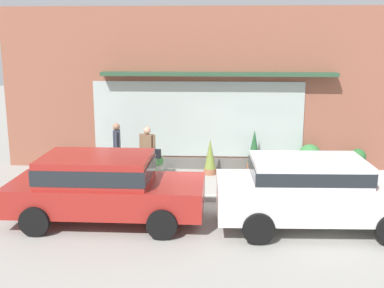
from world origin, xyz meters
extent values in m
plane|color=#9E9B93|center=(0.00, 0.00, 0.00)|extent=(60.00, 60.00, 0.00)
cube|color=#B2B2AD|center=(0.00, -0.20, 0.06)|extent=(14.00, 0.24, 0.12)
cube|color=#935642|center=(0.00, 3.20, 2.60)|extent=(14.00, 0.36, 5.20)
cube|color=#ADBCB7|center=(-0.64, 3.00, 1.64)|extent=(6.79, 0.03, 2.45)
cube|color=#2D5138|center=(0.00, 2.85, 3.12)|extent=(7.39, 0.56, 0.12)
cube|color=#605E59|center=(0.00, 2.98, 0.18)|extent=(7.19, 0.20, 0.36)
cylinder|color=#4C8C47|center=(-1.85, 0.81, 0.03)|extent=(0.34, 0.34, 0.06)
cylinder|color=#4C8C47|center=(-1.85, 0.81, 0.39)|extent=(0.23, 0.23, 0.67)
sphere|color=#4C8C47|center=(-1.85, 0.81, 0.80)|extent=(0.25, 0.25, 0.25)
cylinder|color=#4C8C47|center=(-2.00, 0.81, 0.43)|extent=(0.10, 0.09, 0.09)
cylinder|color=#4C8C47|center=(-1.70, 0.81, 0.43)|extent=(0.10, 0.09, 0.09)
cylinder|color=#4C8C47|center=(-1.85, 0.65, 0.43)|extent=(0.09, 0.10, 0.09)
cylinder|color=#333847|center=(-2.00, 1.47, 0.41)|extent=(0.12, 0.12, 0.82)
cylinder|color=#333847|center=(-2.17, 1.51, 0.41)|extent=(0.12, 0.12, 0.82)
cube|color=brown|center=(-2.08, 1.49, 1.12)|extent=(0.37, 0.28, 0.61)
sphere|color=tan|center=(-2.08, 1.49, 1.55)|extent=(0.22, 0.22, 0.22)
cylinder|color=brown|center=(-1.87, 1.44, 1.14)|extent=(0.08, 0.08, 0.58)
cylinder|color=brown|center=(-2.29, 1.55, 1.14)|extent=(0.08, 0.08, 0.58)
cube|color=black|center=(-1.79, 1.39, 0.87)|extent=(0.26, 0.16, 0.28)
cylinder|color=#8E333D|center=(-3.14, 2.19, 0.41)|extent=(0.12, 0.12, 0.81)
cylinder|color=#8E333D|center=(-3.12, 2.01, 0.41)|extent=(0.12, 0.12, 0.81)
cube|color=#333847|center=(-3.13, 2.10, 1.12)|extent=(0.24, 0.35, 0.61)
sphere|color=#A37556|center=(-3.13, 2.10, 1.54)|extent=(0.22, 0.22, 0.22)
cylinder|color=#333847|center=(-3.16, 2.31, 1.13)|extent=(0.08, 0.08, 0.58)
cylinder|color=#333847|center=(-3.10, 1.89, 1.13)|extent=(0.08, 0.08, 0.58)
cube|color=maroon|center=(-2.55, -1.81, 0.66)|extent=(4.50, 1.87, 0.65)
cube|color=maroon|center=(-2.77, -1.81, 1.27)|extent=(2.48, 1.71, 0.65)
cube|color=#1E2328|center=(-2.77, -1.81, 1.27)|extent=(2.52, 1.73, 0.36)
cylinder|color=black|center=(-1.15, -0.88, 0.33)|extent=(0.67, 0.18, 0.67)
cylinder|color=black|center=(-1.16, -2.76, 0.33)|extent=(0.67, 0.18, 0.67)
cylinder|color=black|center=(-3.93, -0.86, 0.33)|extent=(0.67, 0.18, 0.67)
cylinder|color=black|center=(-3.94, -2.74, 0.33)|extent=(0.67, 0.18, 0.67)
cube|color=white|center=(2.24, -1.97, 0.74)|extent=(4.51, 1.88, 0.80)
cube|color=white|center=(2.01, -1.97, 1.36)|extent=(2.50, 1.68, 0.53)
cube|color=#1E2328|center=(2.01, -1.97, 1.36)|extent=(2.54, 1.70, 0.29)
cylinder|color=black|center=(3.59, -1.03, 0.34)|extent=(0.68, 0.20, 0.68)
cylinder|color=black|center=(0.83, -1.11, 0.34)|extent=(0.68, 0.20, 0.68)
cylinder|color=black|center=(0.88, -2.90, 0.34)|extent=(0.68, 0.20, 0.68)
cylinder|color=#9E6042|center=(-0.22, 2.31, 0.09)|extent=(0.39, 0.39, 0.19)
cone|color=olive|center=(-0.22, 2.31, 0.66)|extent=(0.35, 0.35, 0.95)
cylinder|color=#4C4C51|center=(-4.94, 2.34, 0.18)|extent=(0.33, 0.33, 0.37)
sphere|color=#4C934C|center=(-4.94, 2.34, 0.49)|extent=(0.35, 0.35, 0.35)
sphere|color=white|center=(-4.99, 2.29, 0.55)|extent=(0.07, 0.07, 0.07)
cylinder|color=#4C4C51|center=(4.41, 2.51, 0.19)|extent=(0.31, 0.31, 0.38)
sphere|color=#2D6B33|center=(4.41, 2.51, 0.59)|extent=(0.49, 0.49, 0.49)
cylinder|color=#B7B2A3|center=(-1.88, 2.32, 0.14)|extent=(0.28, 0.28, 0.29)
sphere|color=#4C934C|center=(-1.88, 2.32, 0.41)|extent=(0.36, 0.36, 0.36)
sphere|color=#E5C64C|center=(-1.81, 2.25, 0.48)|extent=(0.07, 0.07, 0.07)
sphere|color=orange|center=(-1.81, 2.32, 0.50)|extent=(0.09, 0.09, 0.09)
sphere|color=white|center=(-1.96, 2.27, 0.46)|extent=(0.09, 0.09, 0.09)
cylinder|color=#B7B2A3|center=(2.95, 2.67, 0.14)|extent=(0.49, 0.49, 0.28)
sphere|color=#3D8442|center=(2.95, 2.67, 0.58)|extent=(0.70, 0.70, 0.70)
cylinder|color=#9E6042|center=(1.17, 2.61, 0.16)|extent=(0.44, 0.44, 0.31)
cone|color=#23562D|center=(1.17, 2.61, 0.85)|extent=(0.39, 0.39, 1.08)
camera|label=1|loc=(0.00, -12.31, 4.23)|focal=44.80mm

